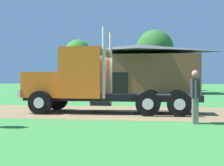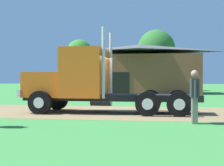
{
  "view_description": "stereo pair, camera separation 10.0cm",
  "coord_description": "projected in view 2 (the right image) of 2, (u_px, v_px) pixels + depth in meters",
  "views": [
    {
      "loc": [
        3.06,
        -15.46,
        1.49
      ],
      "look_at": [
        0.58,
        0.33,
        1.32
      ],
      "focal_mm": 54.8,
      "sensor_mm": 36.0,
      "label": 1
    },
    {
      "loc": [
        3.15,
        -15.45,
        1.49
      ],
      "look_at": [
        0.58,
        0.33,
        1.32
      ],
      "focal_mm": 54.8,
      "sensor_mm": 36.0,
      "label": 2
    }
  ],
  "objects": [
    {
      "name": "tree_mid",
      "position": [
        156.0,
        51.0,
        45.65
      ],
      "size": [
        5.08,
        5.08,
        8.16
      ],
      "color": "#513823",
      "rests_on": "ground_plane"
    },
    {
      "name": "tree_left",
      "position": [
        79.0,
        54.0,
        57.05
      ],
      "size": [
        4.47,
        4.47,
        8.17
      ],
      "color": "#513823",
      "rests_on": "ground_plane"
    },
    {
      "name": "shed_building",
      "position": [
        140.0,
        70.0,
        37.1
      ],
      "size": [
        13.22,
        7.76,
        5.29
      ],
      "color": "brown",
      "rests_on": "ground_plane"
    },
    {
      "name": "dirt_track",
      "position": [
        98.0,
        112.0,
        15.77
      ],
      "size": [
        120.0,
        6.48,
        0.01
      ],
      "primitive_type": "cube",
      "color": "olive",
      "rests_on": "ground_plane"
    },
    {
      "name": "truck_foreground_white",
      "position": [
        86.0,
        83.0,
        15.42
      ],
      "size": [
        7.92,
        2.71,
        3.71
      ],
      "color": "black",
      "rests_on": "ground_plane"
    },
    {
      "name": "ground_plane",
      "position": [
        98.0,
        112.0,
        15.77
      ],
      "size": [
        200.0,
        200.0,
        0.0
      ],
      "primitive_type": "plane",
      "color": "#3B873C"
    },
    {
      "name": "visitor_by_barrel",
      "position": [
        194.0,
        94.0,
        11.47
      ],
      "size": [
        0.29,
        0.66,
        1.8
      ],
      "color": "#2D2D33",
      "rests_on": "ground_plane"
    }
  ]
}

